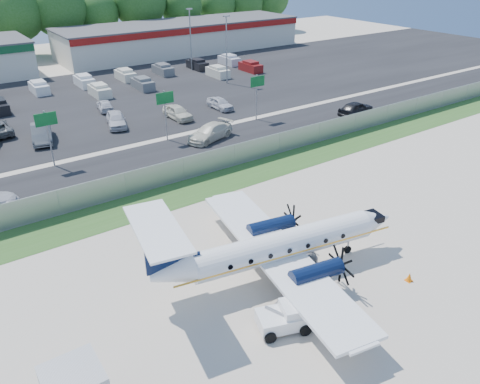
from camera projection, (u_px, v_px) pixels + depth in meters
ground at (297, 263)px, 28.27m from camera, size 170.00×170.00×0.00m
grass_verge at (197, 189)px, 37.01m from camera, size 170.00×4.00×0.02m
access_road at (158, 160)px, 42.10m from camera, size 170.00×8.00×0.02m
parking_lot at (82, 104)px, 57.40m from camera, size 170.00×32.00×0.02m
perimeter_fence at (184, 169)px, 38.00m from camera, size 120.00×0.06×1.99m
building_east at (182, 37)px, 85.36m from camera, size 44.40×12.40×5.24m
sign_left at (47, 127)px, 39.24m from camera, size 1.80×0.26×5.00m
sign_mid at (165, 105)px, 44.80m from camera, size 1.80×0.26×5.00m
sign_right at (257, 88)px, 50.37m from camera, size 1.80×0.26×5.00m
light_pole_ne at (227, 45)px, 63.65m from camera, size 0.90×0.35×9.09m
light_pole_se at (190, 35)px, 70.93m from camera, size 0.90×0.35×9.09m
tree_line at (20, 57)px, 82.17m from camera, size 112.00×6.00×14.00m
aircraft at (279, 246)px, 26.52m from camera, size 16.13×15.83×4.93m
pushback_tug at (285, 317)px, 23.22m from camera, size 2.87×2.49×1.36m
baggage_cart_near at (297, 262)px, 27.47m from camera, size 2.45×1.98×1.12m
baggage_cart_far at (285, 308)px, 24.00m from camera, size 2.31×1.84×1.06m
cone_nose at (409, 277)px, 26.67m from camera, size 0.37×0.37×0.53m
cone_port_wing at (279, 328)px, 23.06m from camera, size 0.43×0.43×0.61m
cone_starboard_wing at (247, 239)px, 30.17m from camera, size 0.35×0.35×0.50m
road_car_mid at (210, 139)px, 46.65m from camera, size 5.68×3.62×1.53m
road_car_east at (355, 115)px, 53.42m from camera, size 4.89×2.36×1.61m
parked_car_b at (43, 141)px, 46.23m from camera, size 2.86×5.38×1.68m
parked_car_c at (117, 126)px, 50.06m from camera, size 3.03×4.92×1.56m
parked_car_d at (178, 119)px, 52.32m from camera, size 2.01×4.51×1.51m
parked_car_e at (220, 109)px, 55.54m from camera, size 1.76×4.05×1.36m
parked_car_g at (105, 111)px, 54.97m from camera, size 2.22×4.08×1.32m
far_parking_rows at (70, 94)px, 61.05m from camera, size 56.00×10.00×1.60m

